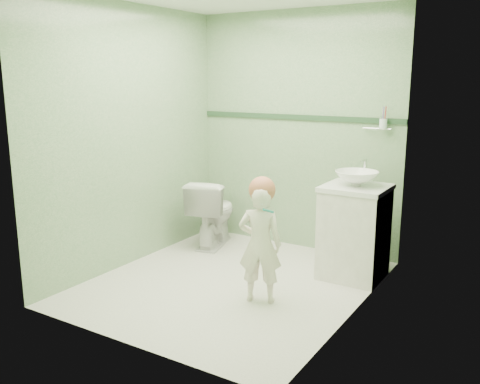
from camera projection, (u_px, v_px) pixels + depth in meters
The scene contains 12 objects.
ground at pixel (231, 283), 4.50m from camera, with size 2.50×2.50×0.00m, color beige.
room_shell at pixel (230, 145), 4.24m from camera, with size 2.50×2.54×2.40m.
trim_stripe at pixel (297, 117), 5.24m from camera, with size 2.20×0.02×0.05m, color #27462B.
vanity at pixel (354, 233), 4.57m from camera, with size 0.52×0.50×0.80m, color beige.
counter at pixel (356, 188), 4.48m from camera, with size 0.54×0.52×0.04m, color white.
basin at pixel (357, 178), 4.46m from camera, with size 0.37×0.37×0.13m, color white.
faucet at pixel (364, 166), 4.60m from camera, with size 0.03×0.13×0.18m.
cup_holder at pixel (382, 124), 4.74m from camera, with size 0.26×0.07×0.21m.
toilet at pixel (213, 212), 5.47m from camera, with size 0.40×0.70×0.71m, color white.
toddler at pixel (260, 244), 4.05m from camera, with size 0.34×0.22×0.94m, color #F0E1D0.
hair_cap at pixel (262, 190), 3.98m from camera, with size 0.21×0.21×0.21m, color #BD694A.
teal_toothbrush at pixel (268, 210), 3.85m from camera, with size 0.10×0.14×0.08m.
Camera 1 is at (2.29, -3.56, 1.74)m, focal length 38.92 mm.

